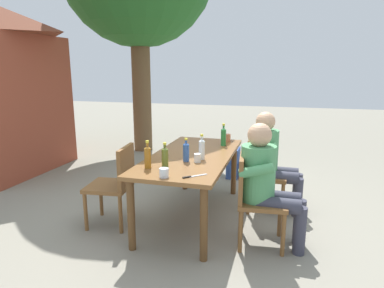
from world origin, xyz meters
The scene contains 17 objects.
ground_plane centered at (0.00, 0.00, 0.00)m, with size 24.00×24.00×0.00m, color gray.
dining_table centered at (0.00, 0.00, 0.65)m, with size 1.86×0.85×0.73m.
chair_near_left centered at (-0.43, -0.72, 0.49)m, with size 0.48×0.48×0.87m.
chair_near_right centered at (0.42, -0.72, 0.49)m, with size 0.45×0.45×0.87m.
chair_far_left centered at (-0.41, 0.72, 0.49)m, with size 0.49×0.49×0.87m.
person_in_white_shirt centered at (-0.42, -0.83, 0.66)m, with size 0.47×0.62×1.18m.
person_in_plaid_shirt centered at (0.42, -0.83, 0.66)m, with size 0.47×0.62×1.18m.
bottle_green centered at (0.54, -0.25, 0.85)m, with size 0.06×0.06×0.27m.
bottle_blue centered at (-0.28, -0.02, 0.83)m, with size 0.06×0.06×0.24m.
bottle_amber centered at (-0.61, 0.26, 0.85)m, with size 0.06×0.06×0.27m.
bottle_clear centered at (-0.16, -0.15, 0.85)m, with size 0.06×0.06×0.27m.
bottle_olive centered at (-0.53, 0.12, 0.83)m, with size 0.06×0.06×0.24m.
cup_terracotta centered at (0.78, -0.26, 0.78)m, with size 0.08×0.08×0.10m, color #BC6B47.
cup_glass centered at (-0.83, 0.02, 0.77)m, with size 0.08×0.08×0.08m, color silver.
cup_white centered at (-0.28, -0.14, 0.77)m, with size 0.07×0.07×0.09m, color white.
table_knife centered at (-0.75, -0.22, 0.73)m, with size 0.18×0.19×0.01m.
backpack_by_near_side centered at (1.56, -0.24, 0.22)m, with size 0.31×0.23×0.46m.
Camera 1 is at (-3.46, -0.97, 1.65)m, focal length 31.48 mm.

